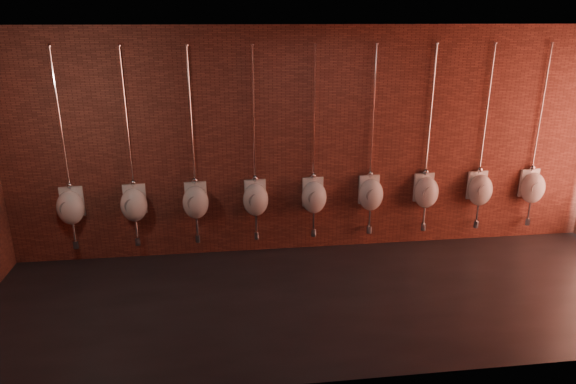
# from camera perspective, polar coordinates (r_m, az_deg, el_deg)

# --- Properties ---
(ground) EXTENTS (8.50, 8.50, 0.00)m
(ground) POSITION_cam_1_polar(r_m,az_deg,el_deg) (6.50, 5.10, -11.65)
(ground) COLOR black
(ground) RESTS_ON ground
(room_shell) EXTENTS (8.54, 3.04, 3.22)m
(room_shell) POSITION_cam_1_polar(r_m,az_deg,el_deg) (5.74, 5.69, 5.88)
(room_shell) COLOR black
(room_shell) RESTS_ON ground
(urinal_0) EXTENTS (0.39, 0.35, 2.71)m
(urinal_0) POSITION_cam_1_polar(r_m,az_deg,el_deg) (7.55, -23.02, -1.45)
(urinal_0) COLOR white
(urinal_0) RESTS_ON ground
(urinal_1) EXTENTS (0.39, 0.35, 2.71)m
(urinal_1) POSITION_cam_1_polar(r_m,az_deg,el_deg) (7.36, -16.75, -1.22)
(urinal_1) COLOR white
(urinal_1) RESTS_ON ground
(urinal_2) EXTENTS (0.39, 0.35, 2.71)m
(urinal_2) POSITION_cam_1_polar(r_m,az_deg,el_deg) (7.26, -10.23, -0.97)
(urinal_2) COLOR white
(urinal_2) RESTS_ON ground
(urinal_3) EXTENTS (0.39, 0.35, 2.71)m
(urinal_3) POSITION_cam_1_polar(r_m,az_deg,el_deg) (7.26, -3.62, -0.70)
(urinal_3) COLOR white
(urinal_3) RESTS_ON ground
(urinal_4) EXTENTS (0.39, 0.35, 2.71)m
(urinal_4) POSITION_cam_1_polar(r_m,az_deg,el_deg) (7.36, 2.90, -0.42)
(urinal_4) COLOR white
(urinal_4) RESTS_ON ground
(urinal_5) EXTENTS (0.39, 0.35, 2.71)m
(urinal_5) POSITION_cam_1_polar(r_m,az_deg,el_deg) (7.54, 9.18, -0.15)
(urinal_5) COLOR white
(urinal_5) RESTS_ON ground
(urinal_6) EXTENTS (0.39, 0.35, 2.71)m
(urinal_6) POSITION_cam_1_polar(r_m,az_deg,el_deg) (7.82, 15.09, 0.11)
(urinal_6) COLOR white
(urinal_6) RESTS_ON ground
(urinal_7) EXTENTS (0.39, 0.35, 2.71)m
(urinal_7) POSITION_cam_1_polar(r_m,az_deg,el_deg) (8.16, 20.55, 0.34)
(urinal_7) COLOR white
(urinal_7) RESTS_ON ground
(urinal_8) EXTENTS (0.39, 0.35, 2.71)m
(urinal_8) POSITION_cam_1_polar(r_m,az_deg,el_deg) (8.58, 25.52, 0.56)
(urinal_8) COLOR white
(urinal_8) RESTS_ON ground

